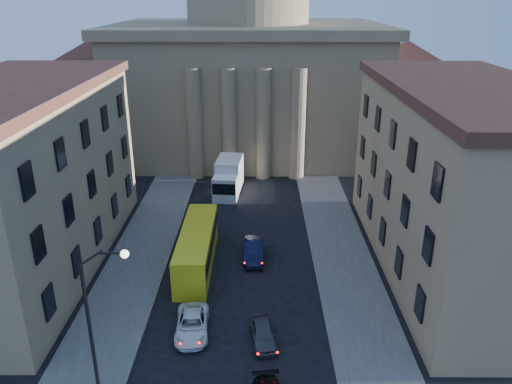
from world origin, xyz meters
TOP-DOWN VIEW (x-y plane):
  - sidewalk_left at (-8.50, 18.00)m, footprint 5.00×60.00m
  - sidewalk_right at (8.50, 18.00)m, footprint 5.00×60.00m
  - church at (0.00, 55.47)m, footprint 68.02×28.76m
  - building_left at (-17.00, 22.00)m, footprint 11.60×26.60m
  - building_right at (17.00, 22.00)m, footprint 11.60×26.60m
  - street_lamp at (-6.97, 8.00)m, footprint 2.62×0.44m
  - car_left_mid at (-2.83, 13.01)m, footprint 2.40×4.67m
  - car_right_far at (1.79, 12.13)m, footprint 1.91×3.84m
  - car_right_distant at (1.10, 22.88)m, footprint 1.62×4.55m
  - city_bus at (-3.50, 21.86)m, footprint 2.54×10.88m
  - box_truck at (-1.89, 37.85)m, footprint 3.17×6.85m

SIDE VIEW (x-z plane):
  - sidewalk_left at x=-8.50m, z-range 0.00..0.15m
  - sidewalk_right at x=8.50m, z-range 0.00..0.15m
  - car_right_far at x=1.79m, z-range 0.00..1.26m
  - car_left_mid at x=-2.83m, z-range 0.00..1.26m
  - car_right_distant at x=1.10m, z-range 0.00..1.49m
  - city_bus at x=-3.50m, z-range 0.11..3.18m
  - box_truck at x=-1.89m, z-range -0.10..3.56m
  - street_lamp at x=-6.97m, z-range 0.87..9.70m
  - building_left at x=-17.00m, z-range 0.07..14.77m
  - building_right at x=17.00m, z-range 0.07..14.77m
  - church at x=0.00m, z-range -6.42..30.18m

